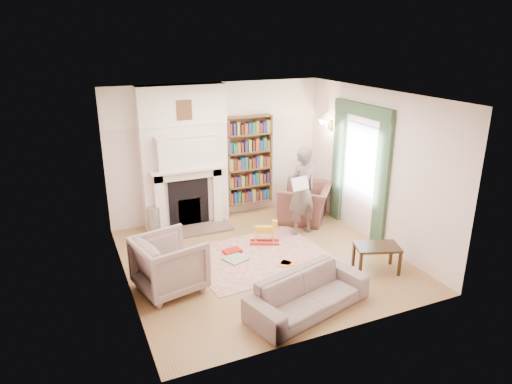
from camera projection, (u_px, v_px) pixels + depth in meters
name	position (u px, v px, depth m)	size (l,w,h in m)	color
floor	(262.00, 259.00, 7.91)	(4.50, 4.50, 0.00)	brown
ceiling	(263.00, 95.00, 6.99)	(4.50, 4.50, 0.00)	white
wall_back	(217.00, 151.00, 9.40)	(4.50, 4.50, 0.00)	beige
wall_front	(339.00, 235.00, 5.50)	(4.50, 4.50, 0.00)	beige
wall_left	(121.00, 201.00, 6.60)	(4.50, 4.50, 0.00)	beige
wall_right	(375.00, 167.00, 8.30)	(4.50, 4.50, 0.00)	beige
fireplace	(184.00, 158.00, 8.94)	(1.70, 0.58, 2.80)	beige
bookcase	(249.00, 160.00, 9.60)	(1.00, 0.24, 1.85)	brown
window	(361.00, 159.00, 8.62)	(0.02, 0.90, 1.30)	silver
curtain_left	(382.00, 182.00, 8.09)	(0.07, 0.32, 2.40)	#2B432E
curtain_right	(338.00, 163.00, 9.30)	(0.07, 0.32, 2.40)	#2B432E
pelmet	(363.00, 110.00, 8.30)	(0.09, 1.70, 0.24)	#2B432E
wall_sconce	(322.00, 126.00, 9.35)	(0.20, 0.24, 0.24)	gold
rug	(258.00, 256.00, 7.98)	(2.33, 1.79, 0.01)	beige
armchair_reading	(306.00, 202.00, 9.50)	(1.13, 0.99, 0.73)	#53342C
armchair_left	(170.00, 264.00, 6.84)	(0.91, 0.94, 0.85)	#ADA38E
sofa	(308.00, 293.00, 6.37)	(1.83, 0.72, 0.54)	gray
man_reading	(302.00, 191.00, 8.65)	(0.63, 0.42, 1.74)	#5F524C
newspaper	(300.00, 184.00, 8.34)	(0.36, 0.02, 0.25)	white
coffee_table	(376.00, 258.00, 7.45)	(0.70, 0.45, 0.45)	#382713
paraffin_heater	(154.00, 221.00, 8.81)	(0.24, 0.24, 0.55)	#9FA1A6
rocking_horse	(265.00, 232.00, 8.40)	(0.54, 0.22, 0.47)	gold
board_game	(235.00, 259.00, 7.86)	(0.35, 0.35, 0.03)	#E6C551
game_box_lid	(232.00, 251.00, 8.10)	(0.31, 0.21, 0.05)	#B11814
comic_annuals	(286.00, 263.00, 7.71)	(0.37, 0.29, 0.02)	red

